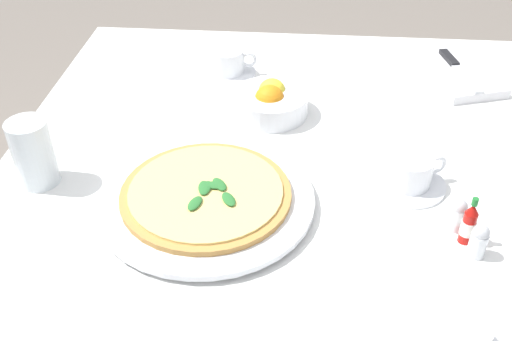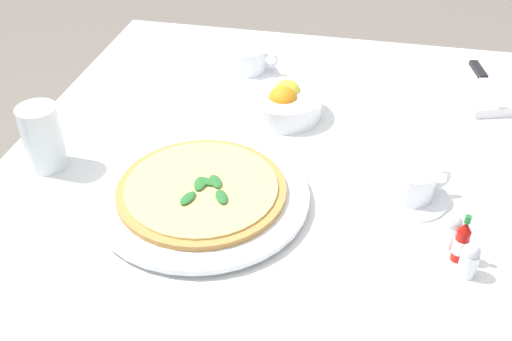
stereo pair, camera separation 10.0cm
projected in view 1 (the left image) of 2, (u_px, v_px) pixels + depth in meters
The scene contains 13 objects.
dining_table at pixel (297, 215), 1.15m from camera, with size 1.07×1.07×0.75m.
pizza_plate at pixel (206, 200), 0.96m from camera, with size 0.35×0.35×0.02m.
pizza at pixel (206, 193), 0.95m from camera, with size 0.28×0.28×0.02m.
coffee_cup_right_edge at pixel (227, 63), 1.31m from camera, with size 0.13×0.13×0.06m.
coffee_cup_near_right at pixel (457, 340), 0.71m from camera, with size 0.13×0.13×0.07m.
coffee_cup_back_corner at pixel (409, 173), 0.99m from camera, with size 0.13×0.13×0.06m.
water_glass_center_back at pixel (34, 156), 0.98m from camera, with size 0.07×0.07×0.12m.
napkin_folded at pixel (456, 74), 1.31m from camera, with size 0.25×0.19×0.02m.
dinner_knife at pixel (458, 69), 1.30m from camera, with size 0.19×0.06×0.01m.
citrus_bowl at pixel (270, 102), 1.18m from camera, with size 0.15×0.15×0.07m.
hot_sauce_bottle at pixel (469, 224), 0.88m from camera, with size 0.02×0.02×0.08m.
salt_shaker at pixel (478, 242), 0.86m from camera, with size 0.03×0.03×0.06m.
pepper_shaker at pixel (457, 216), 0.90m from camera, with size 0.03×0.03×0.06m.
Camera 1 is at (0.87, -0.01, 1.37)m, focal length 41.61 mm.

